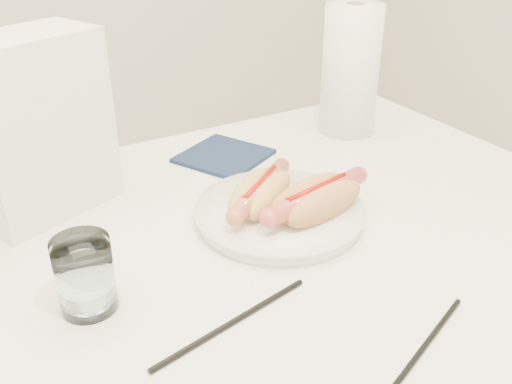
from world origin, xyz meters
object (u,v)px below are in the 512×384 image
plate (279,215)px  water_glass (85,275)px  table (221,292)px  napkin_box (36,127)px  hotdog_left (260,193)px  paper_towel_roll (350,70)px  hotdog_right (316,200)px

plate → water_glass: water_glass is taller
plate → water_glass: (-0.29, -0.05, 0.04)m
table → plate: (0.11, 0.03, 0.07)m
water_glass → napkin_box: size_ratio=0.35×
water_glass → hotdog_left: bearing=14.8°
water_glass → napkin_box: napkin_box is taller
hotdog_left → water_glass: (-0.27, -0.07, 0.00)m
table → napkin_box: napkin_box is taller
hotdog_left → napkin_box: bearing=107.7°
plate → paper_towel_roll: size_ratio=0.97×
paper_towel_roll → napkin_box: bearing=-178.3°
hotdog_right → napkin_box: bearing=129.9°
plate → hotdog_right: hotdog_right is taller
hotdog_left → paper_towel_roll: 0.38m
table → napkin_box: (-0.16, 0.24, 0.19)m
hotdog_left → paper_towel_roll: (0.32, 0.20, 0.08)m
table → water_glass: water_glass is taller
hotdog_left → napkin_box: 0.33m
plate → hotdog_left: (-0.02, 0.02, 0.03)m
napkin_box → paper_towel_roll: napkin_box is taller
plate → paper_towel_roll: (0.30, 0.22, 0.11)m
paper_towel_roll → table: bearing=-147.9°
hotdog_right → water_glass: (-0.32, -0.01, 0.00)m
table → napkin_box: bearing=123.6°
hotdog_right → water_glass: size_ratio=2.03×
table → paper_towel_roll: 0.51m
hotdog_left → paper_towel_roll: paper_towel_roll is taller
hotdog_left → plate: bearing=-82.4°
hotdog_right → water_glass: bearing=170.4°
hotdog_right → napkin_box: napkin_box is taller
napkin_box → water_glass: bearing=-115.6°
hotdog_left → water_glass: water_glass is taller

